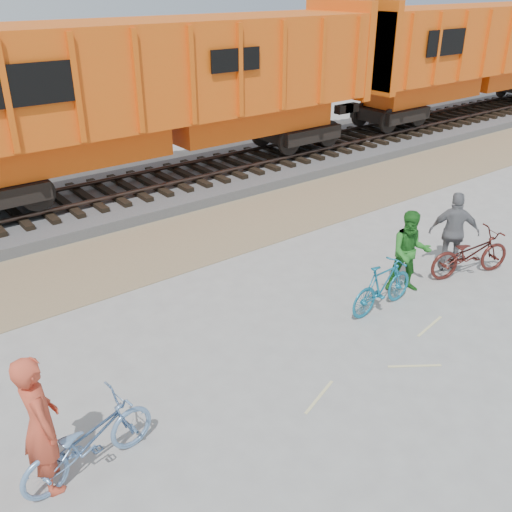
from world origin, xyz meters
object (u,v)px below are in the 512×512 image
at_px(hopper_car_right, 473,52).
at_px(person_man, 410,252).
at_px(bicycle_teal, 383,286).
at_px(hopper_car_center, 163,89).
at_px(person_solo, 40,424).
at_px(bicycle_maroon, 470,254).
at_px(person_woman, 454,232).
at_px(bicycle_blue, 88,440).

xyz_separation_m(hopper_car_right, person_man, (-14.25, -8.41, -2.14)).
distance_m(hopper_car_right, bicycle_teal, 17.69).
height_order(hopper_car_center, person_solo, hopper_car_center).
height_order(hopper_car_center, bicycle_maroon, hopper_car_center).
distance_m(person_man, person_woman, 1.50).
distance_m(hopper_car_center, person_man, 8.71).
bearing_deg(person_solo, person_man, -83.24).
height_order(bicycle_blue, person_solo, person_solo).
distance_m(hopper_car_center, person_woman, 8.94).
bearing_deg(hopper_car_center, hopper_car_right, 0.00).
bearing_deg(person_woman, bicycle_blue, 52.36).
relative_size(person_solo, person_woman, 1.09).
xyz_separation_m(hopper_car_right, bicycle_blue, (-21.35, -9.02, -2.51)).
distance_m(hopper_car_right, person_man, 16.68).
bearing_deg(hopper_car_center, bicycle_teal, -91.65).
distance_m(person_solo, person_man, 7.62).
xyz_separation_m(bicycle_maroon, person_man, (-1.60, 0.38, 0.36)).
xyz_separation_m(hopper_car_center, person_man, (0.75, -8.41, -2.14)).
distance_m(bicycle_maroon, person_man, 1.68).
distance_m(hopper_car_center, bicycle_teal, 8.97).
bearing_deg(person_solo, person_woman, -83.75).
distance_m(hopper_car_right, person_solo, 23.69).
height_order(bicycle_teal, bicycle_maroon, bicycle_maroon).
distance_m(hopper_car_center, hopper_car_right, 15.00).
distance_m(hopper_car_right, bicycle_maroon, 15.61).
bearing_deg(hopper_car_center, bicycle_blue, -125.13).
bearing_deg(bicycle_blue, person_man, -91.96).
height_order(hopper_car_center, person_man, hopper_car_center).
bearing_deg(bicycle_blue, bicycle_maroon, -95.36).
bearing_deg(person_woman, person_man, 48.88).
bearing_deg(person_woman, person_solo, 51.50).
relative_size(hopper_car_right, person_woman, 7.80).
height_order(person_solo, person_man, person_solo).
bearing_deg(person_man, hopper_car_right, 69.71).
bearing_deg(person_man, person_woman, 39.88).
relative_size(hopper_car_center, person_woman, 7.80).
bearing_deg(bicycle_teal, bicycle_maroon, -95.54).
xyz_separation_m(hopper_car_right, bicycle_teal, (-15.25, -8.61, -2.51)).
bearing_deg(bicycle_maroon, person_man, 94.38).
bearing_deg(bicycle_blue, person_woman, -92.69).
height_order(person_solo, person_woman, person_solo).
xyz_separation_m(hopper_car_center, person_solo, (-6.85, -8.92, -2.03)).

